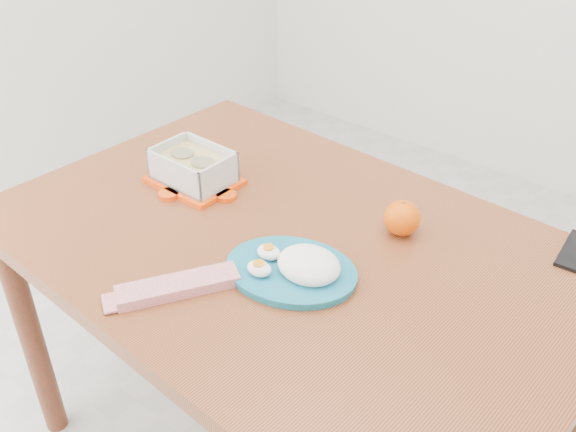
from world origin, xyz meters
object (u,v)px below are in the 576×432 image
Objects in this scene: orange_fruit at (402,218)px; food_container at (193,168)px; dining_table at (288,273)px; rice_plate at (297,266)px.

food_container is at bearing -164.87° from orange_fruit.
food_container is (-0.33, 0.04, 0.13)m from dining_table.
rice_plate is (0.09, -0.08, 0.11)m from dining_table.
dining_table is 4.07× the size of rice_plate.
food_container is 0.52m from orange_fruit.
food_container reaches higher than orange_fruit.
rice_plate is at bearing -15.83° from food_container.
food_container is 0.44m from rice_plate.
rice_plate is (0.42, -0.12, -0.02)m from food_container.
orange_fruit is at bearing 47.68° from dining_table.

